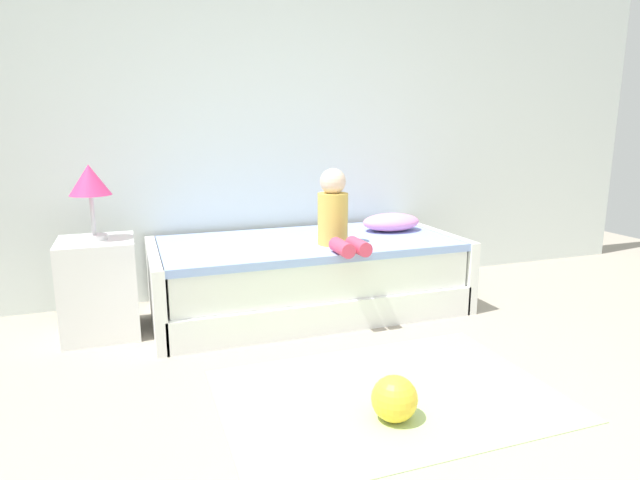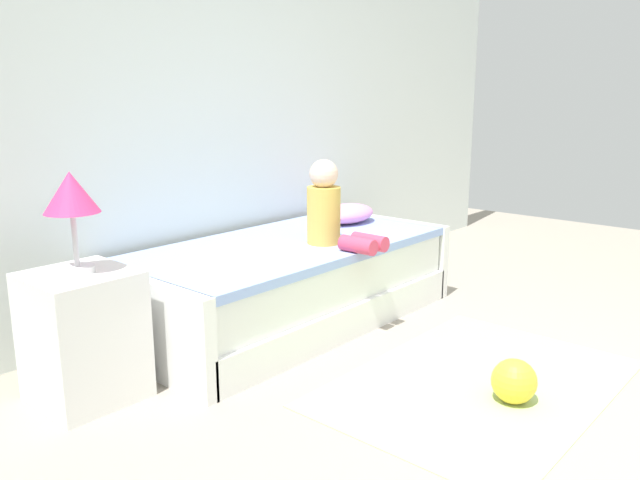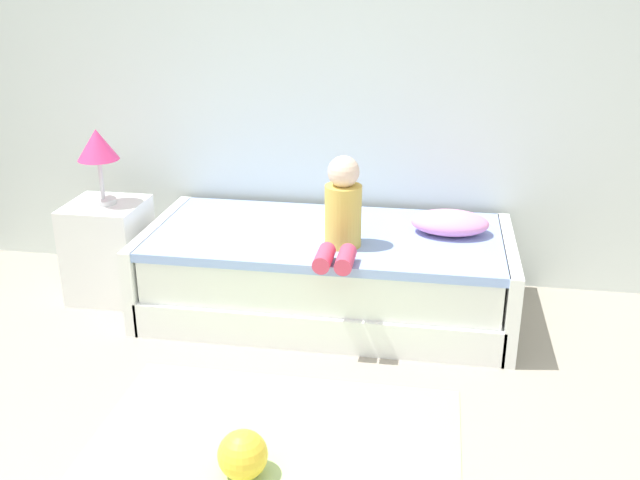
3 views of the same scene
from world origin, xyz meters
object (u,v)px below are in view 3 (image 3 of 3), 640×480
(pillow, at_px, (450,223))
(table_lamp, at_px, (98,148))
(toy_ball, at_px, (243,455))
(child_figure, at_px, (342,213))
(bed, at_px, (327,273))
(nightstand, at_px, (109,250))

(pillow, bearing_deg, table_lamp, -177.18)
(table_lamp, relative_size, pillow, 1.02)
(table_lamp, distance_m, toy_ball, 2.13)
(table_lamp, xyz_separation_m, child_figure, (1.46, -0.23, -0.23))
(bed, relative_size, pillow, 4.80)
(toy_ball, bearing_deg, bed, 86.01)
(bed, xyz_separation_m, nightstand, (-1.35, -0.00, 0.05))
(nightstand, distance_m, toy_ball, 1.97)
(nightstand, distance_m, pillow, 2.06)
(table_lamp, xyz_separation_m, toy_ball, (1.24, -1.51, -0.83))
(bed, xyz_separation_m, table_lamp, (-1.35, -0.00, 0.69))
(toy_ball, bearing_deg, nightstand, 129.52)
(child_figure, xyz_separation_m, toy_ball, (-0.22, -1.28, -0.60))
(table_lamp, distance_m, pillow, 2.08)
(bed, distance_m, nightstand, 1.35)
(pillow, bearing_deg, bed, -171.75)
(child_figure, bearing_deg, table_lamp, 171.15)
(bed, distance_m, pillow, 0.77)
(table_lamp, bearing_deg, child_figure, -8.85)
(table_lamp, bearing_deg, pillow, 2.82)
(child_figure, relative_size, pillow, 1.16)
(bed, height_order, child_figure, child_figure)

